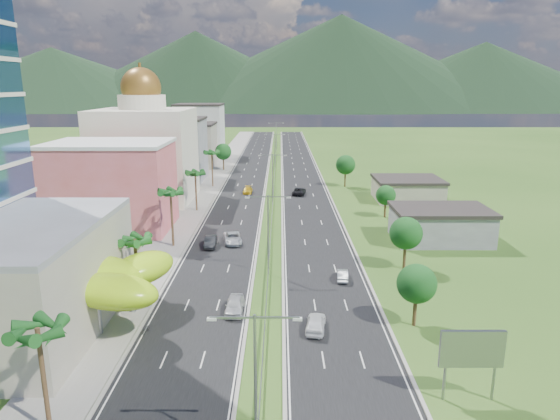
{
  "coord_description": "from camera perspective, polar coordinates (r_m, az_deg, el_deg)",
  "views": [
    {
      "loc": [
        1.63,
        -53.95,
        25.14
      ],
      "look_at": [
        1.58,
        17.97,
        7.0
      ],
      "focal_mm": 32.0,
      "sensor_mm": 36.0,
      "label": 1
    }
  ],
  "objects": [
    {
      "name": "car_silver_mid_left",
      "position": [
        81.61,
        -5.45,
        -3.22
      ],
      "size": [
        3.67,
        6.23,
        1.63
      ],
      "primitive_type": "imported",
      "rotation": [
        0.0,
        0.0,
        0.17
      ],
      "color": "#B6BABE",
      "rests_on": "road_left"
    },
    {
      "name": "shed_far",
      "position": [
        114.89,
        14.34,
        2.19
      ],
      "size": [
        14.0,
        12.0,
        4.4
      ],
      "primitive_type": "cube",
      "color": "#9E9482",
      "rests_on": "ground"
    },
    {
      "name": "palm_tree_b",
      "position": [
        61.24,
        -16.24,
        -3.6
      ],
      "size": [
        3.6,
        3.6,
        8.1
      ],
      "color": "#47301C",
      "rests_on": "ground"
    },
    {
      "name": "car_dark_far_right",
      "position": [
        117.08,
        2.2,
        2.17
      ],
      "size": [
        3.67,
        6.23,
        1.63
      ],
      "primitive_type": "imported",
      "rotation": [
        0.0,
        0.0,
        2.97
      ],
      "color": "black",
      "rests_on": "road_right"
    },
    {
      "name": "streetlight_median_b",
      "position": [
        66.56,
        -1.37,
        -1.89
      ],
      "size": [
        6.04,
        0.25,
        11.0
      ],
      "color": "gray",
      "rests_on": "ground"
    },
    {
      "name": "lime_canopy",
      "position": [
        58.04,
        -22.03,
        -7.24
      ],
      "size": [
        18.0,
        15.0,
        7.4
      ],
      "color": "#A6DC15",
      "rests_on": "ground"
    },
    {
      "name": "domed_building",
      "position": [
        113.75,
        -15.17,
        6.71
      ],
      "size": [
        20.0,
        20.0,
        28.7
      ],
      "color": "beige",
      "rests_on": "ground"
    },
    {
      "name": "car_white_near_right",
      "position": [
        53.76,
        4.12,
        -12.73
      ],
      "size": [
        2.6,
        5.07,
        1.65
      ],
      "primitive_type": "imported",
      "rotation": [
        0.0,
        0.0,
        3.0
      ],
      "color": "white",
      "rests_on": "road_right"
    },
    {
      "name": "leafy_tree_ra",
      "position": [
        54.93,
        15.36,
        -8.14
      ],
      "size": [
        4.2,
        4.2,
        6.9
      ],
      "color": "#47301C",
      "rests_on": "ground"
    },
    {
      "name": "palm_tree_d",
      "position": [
        101.95,
        -9.66,
        4.02
      ],
      "size": [
        3.6,
        3.6,
        8.6
      ],
      "color": "#47301C",
      "rests_on": "ground"
    },
    {
      "name": "midrise_grey",
      "position": [
        138.04,
        -12.01,
        6.72
      ],
      "size": [
        16.0,
        15.0,
        16.0
      ],
      "primitive_type": "cube",
      "color": "gray",
      "rests_on": "ground"
    },
    {
      "name": "leafy_tree_lfar",
      "position": [
        151.2,
        -6.51,
        6.63
      ],
      "size": [
        4.9,
        4.9,
        8.05
      ],
      "color": "#47301C",
      "rests_on": "ground"
    },
    {
      "name": "road_right",
      "position": [
        146.24,
        2.35,
        4.26
      ],
      "size": [
        11.0,
        260.0,
        0.04
      ],
      "primitive_type": "cube",
      "color": "black",
      "rests_on": "ground"
    },
    {
      "name": "car_silver_right",
      "position": [
        66.93,
        7.17,
        -7.37
      ],
      "size": [
        1.85,
        4.16,
        1.33
      ],
      "primitive_type": "imported",
      "rotation": [
        0.0,
        0.0,
        3.03
      ],
      "color": "#B5B9BE",
      "rests_on": "road_right"
    },
    {
      "name": "mountain_ridge",
      "position": [
        507.94,
        6.77,
        11.23
      ],
      "size": [
        860.0,
        140.0,
        90.0
      ],
      "primitive_type": null,
      "color": "black",
      "rests_on": "ground"
    },
    {
      "name": "median_guardrail",
      "position": [
        128.31,
        -0.69,
        3.14
      ],
      "size": [
        0.1,
        216.06,
        0.76
      ],
      "color": "gray",
      "rests_on": "ground"
    },
    {
      "name": "ground",
      "position": [
        59.54,
        -1.56,
        -10.82
      ],
      "size": [
        500.0,
        500.0,
        0.0
      ],
      "primitive_type": "plane",
      "color": "#2D5119",
      "rests_on": "ground"
    },
    {
      "name": "car_yellow_far_left",
      "position": [
        118.82,
        -3.7,
        2.29
      ],
      "size": [
        2.12,
        4.99,
        1.43
      ],
      "primitive_type": "imported",
      "rotation": [
        0.0,
        0.0,
        -0.02
      ],
      "color": "gold",
      "rests_on": "road_left"
    },
    {
      "name": "leafy_tree_rd",
      "position": [
        126.55,
        7.5,
        5.14
      ],
      "size": [
        4.9,
        4.9,
        8.05
      ],
      "color": "#47301C",
      "rests_on": "ground"
    },
    {
      "name": "midrise_beige",
      "position": [
        159.65,
        -10.37,
        7.22
      ],
      "size": [
        16.0,
        15.0,
        13.0
      ],
      "primitive_type": "cube",
      "color": "#9E9482",
      "rests_on": "ground"
    },
    {
      "name": "palm_tree_a",
      "position": [
        40.09,
        -25.94,
        -12.65
      ],
      "size": [
        3.6,
        3.6,
        9.1
      ],
      "color": "#47301C",
      "rests_on": "ground"
    },
    {
      "name": "palm_tree_c",
      "position": [
        79.62,
        -12.39,
        1.76
      ],
      "size": [
        3.6,
        3.6,
        9.6
      ],
      "color": "#47301C",
      "rests_on": "ground"
    },
    {
      "name": "motorcycle",
      "position": [
        54.93,
        -15.05,
        -12.91
      ],
      "size": [
        0.75,
        1.78,
        1.11
      ],
      "primitive_type": "imported",
      "rotation": [
        0.0,
        0.0,
        -0.14
      ],
      "color": "black",
      "rests_on": "road_left"
    },
    {
      "name": "road_left",
      "position": [
        146.41,
        -3.55,
        4.25
      ],
      "size": [
        11.0,
        260.0,
        0.04
      ],
      "primitive_type": "cube",
      "color": "black",
      "rests_on": "ground"
    },
    {
      "name": "streetlight_median_d",
      "position": [
        150.09,
        -0.59,
        7.12
      ],
      "size": [
        6.04,
        0.25,
        11.0
      ],
      "color": "gray",
      "rests_on": "ground"
    },
    {
      "name": "billboard",
      "position": [
        44.25,
        21.09,
        -14.8
      ],
      "size": [
        5.2,
        0.35,
        6.2
      ],
      "color": "gray",
      "rests_on": "ground"
    },
    {
      "name": "streetlight_median_a",
      "position": [
        34.34,
        -2.84,
        -18.25
      ],
      "size": [
        6.04,
        0.25,
        11.0
      ],
      "color": "gray",
      "rests_on": "ground"
    },
    {
      "name": "pink_shophouse",
      "position": [
        92.61,
        -18.64,
        2.43
      ],
      "size": [
        20.0,
        15.0,
        15.0
      ],
      "primitive_type": "cube",
      "color": "#D55857",
      "rests_on": "ground"
    },
    {
      "name": "car_white_near_left",
      "position": [
        57.7,
        -5.19,
        -10.76
      ],
      "size": [
        2.07,
        5.0,
        1.69
      ],
      "primitive_type": "imported",
      "rotation": [
        0.0,
        0.0,
        -0.01
      ],
      "color": "silver",
      "rests_on": "road_left"
    },
    {
      "name": "leafy_tree_rb",
      "position": [
        71.06,
        14.2,
        -2.61
      ],
      "size": [
        4.55,
        4.55,
        7.47
      ],
      "color": "#47301C",
      "rests_on": "ground"
    },
    {
      "name": "car_dark_left",
      "position": [
        80.26,
        -7.94,
        -3.59
      ],
      "size": [
        1.9,
        5.04,
        1.64
      ],
      "primitive_type": "imported",
      "rotation": [
        0.0,
        0.0,
        0.03
      ],
      "color": "black",
      "rests_on": "road_left"
    },
    {
      "name": "leafy_tree_rc",
      "position": [
        98.35,
        12.0,
        1.65
      ],
      "size": [
        3.85,
        3.85,
        6.33
      ],
      "color": "#47301C",
      "rests_on": "ground"
    },
    {
      "name": "midrise_white",
      "position": [
        181.94,
        -9.12,
        8.89
      ],
      "size": [
        16.0,
        15.0,
        18.0
      ],
      "primitive_type": "cube",
      "color": "silver",
      "rests_on": "ground"
    },
    {
      "name": "sidewalk_left",
      "position": [
        147.3,
        -7.25,
        4.24
      ],
      "size": [
        7.0,
        260.0,
        0.12
      ],
      "primitive_type": "cube",
      "color": "gray",
      "rests_on": "ground"
    },
    {
      "name": "shed_near",
      "position": [
        86.26,
        17.85,
        -1.76
      ],
      "size": [
        15.0,
        10.0,
        5.0
      ],
      "primitive_type": "cube",
      "color": "gray",
      "rests_on": "ground"
    },
    {
      "name": "streetlight_median_c",
      "position": [
        105.58,
        -0.85,
        4.12
      ],
      "size": [
        6.04,
        0.25,
        11.0
      ],
      "color": "gray",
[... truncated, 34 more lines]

